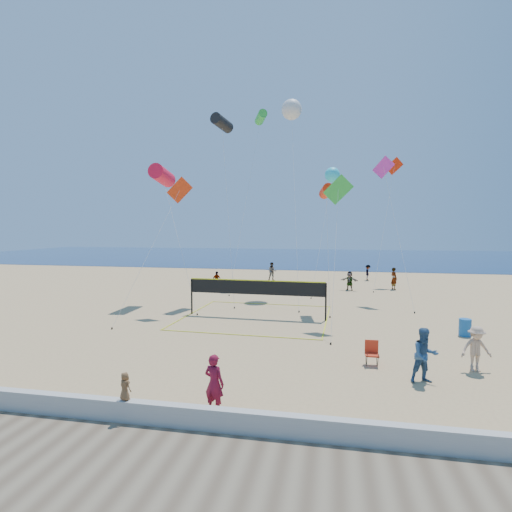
% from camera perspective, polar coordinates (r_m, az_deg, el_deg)
% --- Properties ---
extents(ground, '(120.00, 120.00, 0.00)m').
position_cam_1_polar(ground, '(14.25, -3.21, -17.99)').
color(ground, tan).
rests_on(ground, ground).
extents(ocean, '(140.00, 50.00, 0.03)m').
position_cam_1_polar(ocean, '(75.06, 8.54, -0.07)').
color(ocean, navy).
rests_on(ocean, ground).
extents(seawall, '(32.00, 0.30, 0.60)m').
position_cam_1_polar(seawall, '(11.50, -7.19, -22.02)').
color(seawall, '#B6B6B1').
rests_on(seawall, ground).
extents(boardwalk, '(32.00, 3.60, 0.03)m').
position_cam_1_polar(boardwalk, '(10.00, -11.26, -28.26)').
color(boardwalk, '#70624C').
rests_on(boardwalk, ground).
extents(woman, '(0.72, 0.57, 1.72)m').
position_cam_1_polar(woman, '(12.14, -5.99, -17.66)').
color(woman, maroon).
rests_on(woman, ground).
extents(toddler, '(0.44, 0.37, 0.78)m').
position_cam_1_polar(toddler, '(12.11, -18.21, -17.25)').
color(toddler, brown).
rests_on(toddler, seawall).
extents(bystander_a, '(1.08, 0.93, 1.91)m').
position_cam_1_polar(bystander_a, '(15.32, 22.97, -12.94)').
color(bystander_a, '#305379').
rests_on(bystander_a, ground).
extents(bystander_b, '(1.19, 0.81, 1.70)m').
position_cam_1_polar(bystander_b, '(17.30, 28.93, -11.52)').
color(bystander_b, tan).
rests_on(bystander_b, ground).
extents(far_person_0, '(0.84, 0.92, 1.51)m').
position_cam_1_polar(far_person_0, '(35.42, -5.65, -3.41)').
color(far_person_0, gray).
rests_on(far_person_0, ground).
extents(far_person_1, '(1.58, 0.91, 1.62)m').
position_cam_1_polar(far_person_1, '(35.12, 13.23, -3.47)').
color(far_person_1, gray).
rests_on(far_person_1, ground).
extents(far_person_2, '(0.74, 0.83, 1.91)m').
position_cam_1_polar(far_person_2, '(36.61, 19.10, -3.06)').
color(far_person_2, gray).
rests_on(far_person_2, ground).
extents(far_person_3, '(1.00, 0.84, 1.84)m').
position_cam_1_polar(far_person_3, '(40.51, 2.33, -2.22)').
color(far_person_3, gray).
rests_on(far_person_3, ground).
extents(far_person_4, '(0.69, 1.08, 1.58)m').
position_cam_1_polar(far_person_4, '(42.19, 15.70, -2.30)').
color(far_person_4, gray).
rests_on(far_person_4, ground).
extents(camp_chair, '(0.52, 0.64, 1.06)m').
position_cam_1_polar(camp_chair, '(16.61, 16.21, -12.95)').
color(camp_chair, red).
rests_on(camp_chair, ground).
extents(trash_barrel, '(0.71, 0.71, 0.85)m').
position_cam_1_polar(trash_barrel, '(22.55, 27.69, -9.02)').
color(trash_barrel, '#195BA4').
rests_on(trash_barrel, ground).
extents(volleyball_net, '(8.69, 8.55, 2.25)m').
position_cam_1_polar(volleyball_net, '(23.88, 0.02, -5.15)').
color(volleyball_net, black).
rests_on(volleyball_net, ground).
extents(kite_0, '(4.53, 5.21, 9.76)m').
position_cam_1_polar(kite_0, '(29.63, -13.26, 11.11)').
color(kite_0, red).
rests_on(kite_0, ground).
extents(kite_1, '(2.37, 4.24, 13.50)m').
position_cam_1_polar(kite_1, '(30.59, -4.89, 18.38)').
color(kite_1, black).
rests_on(kite_1, ground).
extents(kite_2, '(0.98, 3.19, 8.13)m').
position_cam_1_polar(kite_2, '(26.17, 9.99, 9.08)').
color(kite_2, red).
rests_on(kite_2, ground).
extents(kite_3, '(2.73, 5.26, 8.56)m').
position_cam_1_polar(kite_3, '(25.67, -11.25, 8.39)').
color(kite_3, red).
rests_on(kite_3, ground).
extents(kite_4, '(1.68, 4.57, 8.28)m').
position_cam_1_polar(kite_4, '(22.48, 11.63, 8.38)').
color(kite_4, green).
rests_on(kite_4, ground).
extents(kite_5, '(2.34, 5.09, 10.58)m').
position_cam_1_polar(kite_5, '(30.94, 17.95, 11.01)').
color(kite_5, '#D633B0').
rests_on(kite_5, ground).
extents(kite_6, '(2.44, 9.05, 15.73)m').
position_cam_1_polar(kite_6, '(34.52, 5.11, 20.10)').
color(kite_6, silver).
rests_on(kite_6, ground).
extents(kite_7, '(2.29, 7.06, 10.67)m').
position_cam_1_polar(kite_7, '(36.49, 10.85, 11.32)').
color(kite_7, '#29CAE6').
rests_on(kite_7, ground).
extents(kite_8, '(1.90, 8.94, 16.31)m').
position_cam_1_polar(kite_8, '(39.86, 0.71, 19.17)').
color(kite_8, green).
rests_on(kite_8, ground).
extents(kite_9, '(3.11, 6.11, 12.01)m').
position_cam_1_polar(kite_9, '(40.22, 19.02, 11.19)').
color(kite_9, red).
rests_on(kite_9, ground).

